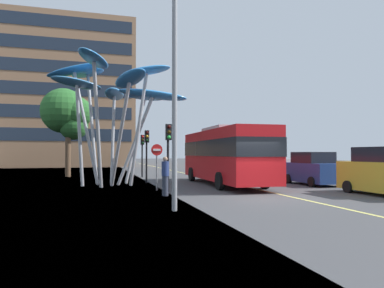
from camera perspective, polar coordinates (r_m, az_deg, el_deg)
The scene contains 15 objects.
ground at distance 15.75m, azimuth 9.73°, elevation -8.78°, with size 120.00×240.00×0.10m.
red_bus at distance 22.22m, azimuth 5.22°, elevation -1.47°, with size 3.03×10.86×3.58m.
leaf_sculpture at distance 22.90m, azimuth -12.20°, elevation 8.65°, with size 9.19×9.04×7.78m.
traffic_light_kerb_near at distance 17.89m, azimuth -3.80°, elevation 0.19°, with size 0.28×0.42×3.41m.
traffic_light_kerb_far at distance 23.61m, azimuth -7.25°, elevation -0.13°, with size 0.28×0.42×3.46m.
traffic_light_island_mid at distance 29.23m, azimuth -7.95°, elevation -0.40°, with size 0.28×0.42×3.45m.
car_parked_near at distance 18.81m, azimuth 28.38°, elevation -4.03°, with size 1.91×4.56×2.25m.
car_parked_mid at distance 23.45m, azimuth 18.75°, elevation -3.84°, with size 2.09×4.14×2.03m.
car_parked_far at distance 28.39m, azimuth 12.16°, elevation -3.22°, with size 1.93×4.55×2.31m.
car_side_street at distance 34.05m, azimuth 7.40°, elevation -3.11°, with size 1.99×4.30×2.12m.
street_lamp at distance 12.61m, azimuth -1.49°, elevation 13.03°, with size 1.43×0.44×8.13m.
tree_pavement_near at distance 32.28m, azimuth -19.22°, elevation 4.57°, with size 4.32×3.85×7.51m.
pedestrian at distance 16.43m, azimuth -4.30°, elevation -5.14°, with size 0.34×0.34×1.80m.
no_entry_sign at distance 18.86m, azimuth -5.65°, elevation -2.48°, with size 0.60×0.12×2.44m.
backdrop_building at distance 59.47m, azimuth -19.22°, elevation 7.20°, with size 19.51×14.48×21.73m.
Camera 1 is at (-7.34, -14.15, 1.95)m, focal length 33.35 mm.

